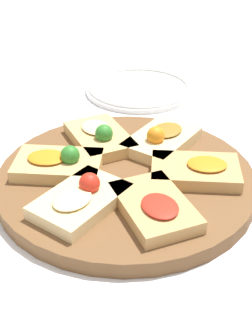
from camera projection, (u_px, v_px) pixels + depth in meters
ground_plane at (126, 186)px, 0.79m from camera, size 3.00×3.00×0.00m
serving_board at (126, 180)px, 0.78m from camera, size 0.43×0.43×0.03m
focaccia_slice_0 at (100, 137)px, 0.85m from camera, size 0.15×0.10×0.05m
focaccia_slice_1 at (59, 163)px, 0.78m from camera, size 0.15×0.17×0.05m
focaccia_slice_2 at (81, 199)px, 0.69m from camera, size 0.15×0.17×0.05m
focaccia_slice_3 at (156, 206)px, 0.68m from camera, size 0.14×0.09×0.03m
focaccia_slice_4 at (196, 170)px, 0.76m from camera, size 0.14×0.17×0.03m
focaccia_slice_5 at (161, 139)px, 0.85m from camera, size 0.16×0.17×0.05m
plate_left at (139, 88)px, 1.13m from camera, size 0.26×0.26×0.02m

